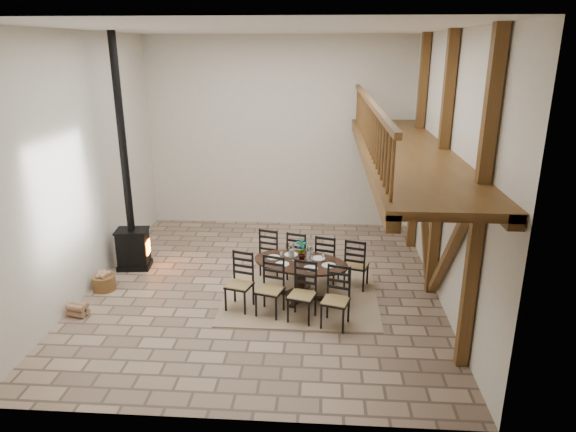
# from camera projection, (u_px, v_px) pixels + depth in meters

# --- Properties ---
(ground) EXTENTS (8.00, 8.00, 0.00)m
(ground) POSITION_uv_depth(u_px,v_px,m) (263.00, 286.00, 10.59)
(ground) COLOR tan
(ground) RESTS_ON ground
(room_shell) EXTENTS (7.02, 8.02, 5.01)m
(room_shell) POSITION_uv_depth(u_px,v_px,m) (324.00, 141.00, 9.56)
(room_shell) COLOR beige
(room_shell) RESTS_ON ground
(rug) EXTENTS (3.00, 2.50, 0.02)m
(rug) POSITION_uv_depth(u_px,v_px,m) (300.00, 297.00, 10.10)
(rug) COLOR #9E8665
(rug) RESTS_ON ground
(dining_table) EXTENTS (2.78, 2.62, 1.20)m
(dining_table) POSITION_uv_depth(u_px,v_px,m) (300.00, 279.00, 9.98)
(dining_table) COLOR black
(dining_table) RESTS_ON ground
(wood_stove) EXTENTS (0.75, 0.61, 5.00)m
(wood_stove) POSITION_uv_depth(u_px,v_px,m) (131.00, 220.00, 11.12)
(wood_stove) COLOR black
(wood_stove) RESTS_ON ground
(log_basket) EXTENTS (0.45, 0.45, 0.38)m
(log_basket) POSITION_uv_depth(u_px,v_px,m) (104.00, 282.00, 10.38)
(log_basket) COLOR brown
(log_basket) RESTS_ON ground
(log_stack) EXTENTS (0.40, 0.32, 0.24)m
(log_stack) POSITION_uv_depth(u_px,v_px,m) (78.00, 310.00, 9.38)
(log_stack) COLOR #A47D5B
(log_stack) RESTS_ON ground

